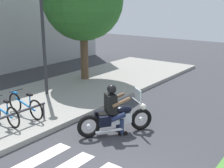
# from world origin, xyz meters

# --- Properties ---
(motorcycle) EXTENTS (1.89, 1.34, 1.24)m
(motorcycle) POSITION_xyz_m (2.43, 0.96, 0.46)
(motorcycle) COLOR black
(motorcycle) RESTS_ON ground
(rider) EXTENTS (0.77, 0.73, 1.44)m
(rider) POSITION_xyz_m (2.37, 1.01, 0.83)
(rider) COLOR black
(rider) RESTS_ON ground
(bicycle_5) EXTENTS (0.48, 1.60, 0.76)m
(bicycle_5) POSITION_xyz_m (0.75, 3.77, 0.50)
(bicycle_5) COLOR black
(bicycle_5) RESTS_ON sidewalk
(bicycle_6) EXTENTS (0.48, 1.71, 0.77)m
(bicycle_6) POSITION_xyz_m (1.51, 3.77, 0.50)
(bicycle_6) COLOR black
(bicycle_6) RESTS_ON sidewalk
(street_lamp) EXTENTS (0.28, 0.28, 4.57)m
(street_lamp) POSITION_xyz_m (3.44, 5.02, 2.75)
(street_lamp) COLOR #2D2D33
(street_lamp) RESTS_ON ground
(tree_near_rack) EXTENTS (3.53, 3.53, 5.44)m
(tree_near_rack) POSITION_xyz_m (6.09, 5.42, 3.66)
(tree_near_rack) COLOR brown
(tree_near_rack) RESTS_ON ground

